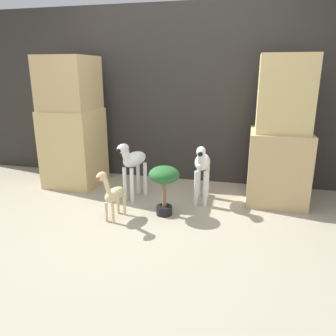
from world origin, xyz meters
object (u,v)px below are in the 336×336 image
Objects in this scene: zebra_right at (202,165)px; giraffe_figurine at (113,193)px; potted_palm_front at (164,180)px; zebra_left at (133,162)px.

zebra_right is 1.25× the size of giraffe_figurine.
zebra_right is 0.53m from potted_palm_front.
zebra_left reaches higher than potted_palm_front.
giraffe_figurine is at bearing -153.22° from potted_palm_front.
zebra_right and zebra_left have the same top height.
zebra_left is 0.58m from potted_palm_front.
zebra_right is at bearing 40.23° from giraffe_figurine.
giraffe_figurine reaches higher than potted_palm_front.
zebra_right is 1.32× the size of potted_palm_front.
zebra_left is 0.60m from giraffe_figurine.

